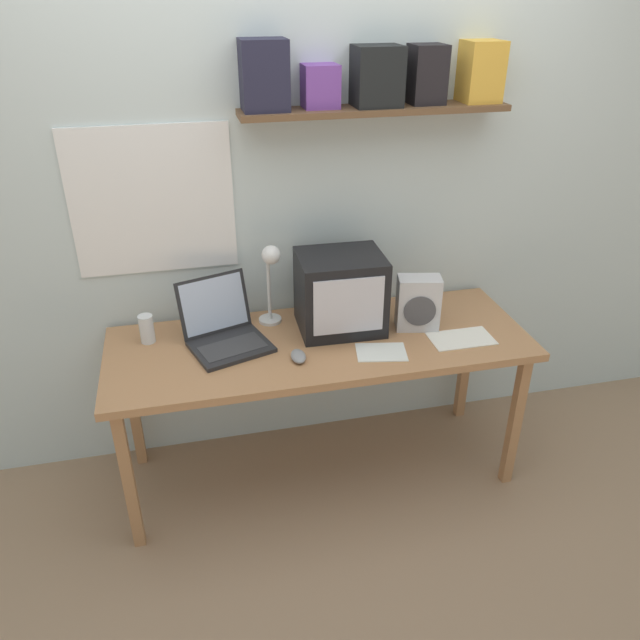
{
  "coord_description": "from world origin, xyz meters",
  "views": [
    {
      "loc": [
        -0.52,
        -2.25,
        2.08
      ],
      "look_at": [
        0.0,
        0.0,
        0.83
      ],
      "focal_mm": 35.0,
      "sensor_mm": 36.0,
      "label": 1
    }
  ],
  "objects_px": {
    "crt_monitor": "(340,292)",
    "loose_paper_near_laptop": "(461,339)",
    "corner_desk": "(320,353)",
    "loose_paper_near_monitor": "(381,352)",
    "juice_glass": "(147,330)",
    "computer_mouse": "(298,356)",
    "desk_lamp": "(271,272)",
    "laptop": "(223,328)",
    "space_heater": "(418,303)"
  },
  "relations": [
    {
      "from": "crt_monitor",
      "to": "loose_paper_near_laptop",
      "type": "xyz_separation_m",
      "value": [
        0.48,
        -0.22,
        -0.17
      ]
    },
    {
      "from": "corner_desk",
      "to": "loose_paper_near_monitor",
      "type": "distance_m",
      "value": 0.28
    },
    {
      "from": "crt_monitor",
      "to": "loose_paper_near_monitor",
      "type": "relative_size",
      "value": 1.61
    },
    {
      "from": "corner_desk",
      "to": "crt_monitor",
      "type": "relative_size",
      "value": 4.87
    },
    {
      "from": "juice_glass",
      "to": "computer_mouse",
      "type": "relative_size",
      "value": 1.17
    },
    {
      "from": "corner_desk",
      "to": "juice_glass",
      "type": "xyz_separation_m",
      "value": [
        -0.72,
        0.16,
        0.12
      ]
    },
    {
      "from": "loose_paper_near_laptop",
      "to": "desk_lamp",
      "type": "bearing_deg",
      "value": 158.0
    },
    {
      "from": "juice_glass",
      "to": "laptop",
      "type": "bearing_deg",
      "value": -13.0
    },
    {
      "from": "desk_lamp",
      "to": "loose_paper_near_laptop",
      "type": "relative_size",
      "value": 1.41
    },
    {
      "from": "computer_mouse",
      "to": "crt_monitor",
      "type": "bearing_deg",
      "value": 44.04
    },
    {
      "from": "laptop",
      "to": "juice_glass",
      "type": "bearing_deg",
      "value": 149.06
    },
    {
      "from": "corner_desk",
      "to": "desk_lamp",
      "type": "relative_size",
      "value": 4.71
    },
    {
      "from": "crt_monitor",
      "to": "space_heater",
      "type": "xyz_separation_m",
      "value": [
        0.33,
        -0.08,
        -0.05
      ]
    },
    {
      "from": "crt_monitor",
      "to": "loose_paper_near_monitor",
      "type": "xyz_separation_m",
      "value": [
        0.11,
        -0.25,
        -0.17
      ]
    },
    {
      "from": "computer_mouse",
      "to": "loose_paper_near_monitor",
      "type": "relative_size",
      "value": 0.46
    },
    {
      "from": "juice_glass",
      "to": "desk_lamp",
      "type": "bearing_deg",
      "value": 3.04
    },
    {
      "from": "corner_desk",
      "to": "juice_glass",
      "type": "height_order",
      "value": "juice_glass"
    },
    {
      "from": "crt_monitor",
      "to": "space_heater",
      "type": "distance_m",
      "value": 0.34
    },
    {
      "from": "corner_desk",
      "to": "computer_mouse",
      "type": "xyz_separation_m",
      "value": [
        -0.12,
        -0.13,
        0.08
      ]
    },
    {
      "from": "loose_paper_near_laptop",
      "to": "laptop",
      "type": "bearing_deg",
      "value": 168.12
    },
    {
      "from": "laptop",
      "to": "juice_glass",
      "type": "height_order",
      "value": "laptop"
    },
    {
      "from": "crt_monitor",
      "to": "space_heater",
      "type": "bearing_deg",
      "value": -12.21
    },
    {
      "from": "laptop",
      "to": "loose_paper_near_laptop",
      "type": "height_order",
      "value": "laptop"
    },
    {
      "from": "juice_glass",
      "to": "loose_paper_near_laptop",
      "type": "height_order",
      "value": "juice_glass"
    },
    {
      "from": "space_heater",
      "to": "loose_paper_near_laptop",
      "type": "relative_size",
      "value": 0.89
    },
    {
      "from": "corner_desk",
      "to": "desk_lamp",
      "type": "bearing_deg",
      "value": 133.16
    },
    {
      "from": "desk_lamp",
      "to": "loose_paper_near_monitor",
      "type": "relative_size",
      "value": 1.67
    },
    {
      "from": "desk_lamp",
      "to": "space_heater",
      "type": "bearing_deg",
      "value": -26.05
    },
    {
      "from": "corner_desk",
      "to": "juice_glass",
      "type": "relative_size",
      "value": 14.51
    },
    {
      "from": "laptop",
      "to": "crt_monitor",
      "type": "bearing_deg",
      "value": -16.53
    },
    {
      "from": "desk_lamp",
      "to": "space_heater",
      "type": "height_order",
      "value": "desk_lamp"
    },
    {
      "from": "corner_desk",
      "to": "loose_paper_near_laptop",
      "type": "bearing_deg",
      "value": -11.89
    },
    {
      "from": "corner_desk",
      "to": "loose_paper_near_laptop",
      "type": "height_order",
      "value": "loose_paper_near_laptop"
    },
    {
      "from": "juice_glass",
      "to": "computer_mouse",
      "type": "height_order",
      "value": "juice_glass"
    },
    {
      "from": "crt_monitor",
      "to": "desk_lamp",
      "type": "bearing_deg",
      "value": 164.3
    },
    {
      "from": "corner_desk",
      "to": "laptop",
      "type": "distance_m",
      "value": 0.43
    },
    {
      "from": "computer_mouse",
      "to": "loose_paper_near_monitor",
      "type": "distance_m",
      "value": 0.35
    },
    {
      "from": "corner_desk",
      "to": "loose_paper_near_monitor",
      "type": "relative_size",
      "value": 7.84
    },
    {
      "from": "crt_monitor",
      "to": "corner_desk",
      "type": "bearing_deg",
      "value": -137.92
    },
    {
      "from": "computer_mouse",
      "to": "loose_paper_near_laptop",
      "type": "bearing_deg",
      "value": 0.3
    },
    {
      "from": "corner_desk",
      "to": "computer_mouse",
      "type": "height_order",
      "value": "computer_mouse"
    },
    {
      "from": "laptop",
      "to": "desk_lamp",
      "type": "xyz_separation_m",
      "value": [
        0.23,
        0.1,
        0.19
      ]
    },
    {
      "from": "desk_lamp",
      "to": "computer_mouse",
      "type": "height_order",
      "value": "desk_lamp"
    },
    {
      "from": "crt_monitor",
      "to": "loose_paper_near_monitor",
      "type": "height_order",
      "value": "crt_monitor"
    },
    {
      "from": "juice_glass",
      "to": "computer_mouse",
      "type": "bearing_deg",
      "value": -25.68
    },
    {
      "from": "loose_paper_near_monitor",
      "to": "loose_paper_near_laptop",
      "type": "height_order",
      "value": "same"
    },
    {
      "from": "loose_paper_near_laptop",
      "to": "loose_paper_near_monitor",
      "type": "bearing_deg",
      "value": -175.58
    },
    {
      "from": "crt_monitor",
      "to": "laptop",
      "type": "bearing_deg",
      "value": -177.05
    },
    {
      "from": "loose_paper_near_monitor",
      "to": "crt_monitor",
      "type": "bearing_deg",
      "value": 114.08
    },
    {
      "from": "crt_monitor",
      "to": "space_heater",
      "type": "height_order",
      "value": "crt_monitor"
    }
  ]
}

